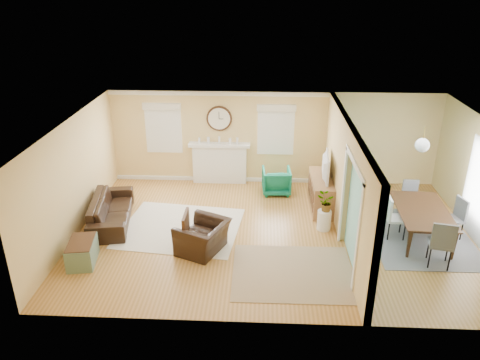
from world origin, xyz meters
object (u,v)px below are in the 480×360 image
at_px(sofa, 111,210).
at_px(green_chair, 276,181).
at_px(credenza, 321,192).
at_px(dining_table, 422,224).
at_px(eames_chair, 203,237).

height_order(sofa, green_chair, green_chair).
relative_size(green_chair, credenza, 0.48).
distance_m(green_chair, dining_table, 3.89).
distance_m(sofa, dining_table, 7.17).
relative_size(sofa, dining_table, 1.11).
height_order(credenza, dining_table, credenza).
bearing_deg(green_chair, dining_table, 142.04).
xyz_separation_m(green_chair, credenza, (1.12, -0.80, 0.05)).
bearing_deg(eames_chair, green_chair, 175.83).
relative_size(sofa, credenza, 1.37).
bearing_deg(eames_chair, sofa, -92.39).
distance_m(sofa, credenza, 5.19).
height_order(sofa, dining_table, dining_table).
height_order(sofa, eames_chair, eames_chair).
distance_m(credenza, dining_table, 2.52).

